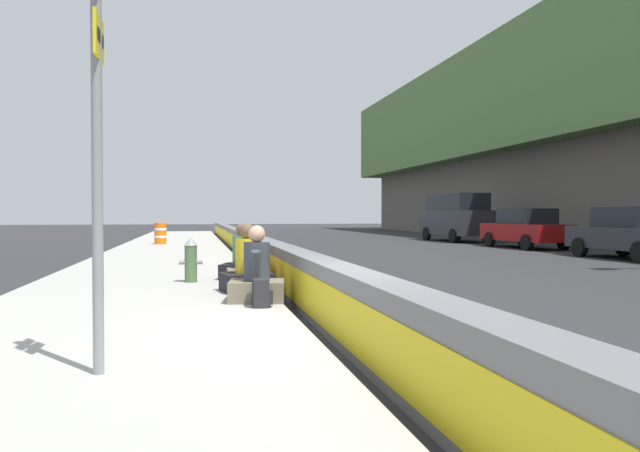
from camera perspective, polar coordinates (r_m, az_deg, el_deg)
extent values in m
plane|color=#2B2B2D|center=(6.96, 2.65, -11.09)|extent=(160.00, 160.00, 0.00)
cube|color=#A8A59E|center=(6.78, -19.98, -10.88)|extent=(80.00, 4.40, 0.14)
cube|color=slate|center=(6.88, 2.65, -7.63)|extent=(76.00, 0.44, 0.85)
cube|color=gold|center=(6.83, 0.80, -8.05)|extent=(74.48, 0.01, 0.54)
cylinder|color=gray|center=(5.22, -20.92, 6.18)|extent=(0.09, 0.09, 3.60)
cube|color=yellow|center=(5.40, -20.79, 16.82)|extent=(0.44, 0.02, 0.36)
cube|color=black|center=(5.39, -20.63, 16.83)|extent=(0.30, 0.01, 0.10)
cylinder|color=#47663D|center=(11.77, -12.49, -3.62)|extent=(0.24, 0.24, 0.72)
cone|color=gray|center=(11.74, -12.50, -1.48)|extent=(0.26, 0.26, 0.16)
cylinder|color=gray|center=(11.76, -11.67, -3.44)|extent=(0.10, 0.12, 0.10)
cylinder|color=gray|center=(11.77, -13.32, -3.45)|extent=(0.10, 0.12, 0.10)
cube|color=#706651|center=(9.08, -6.18, -6.30)|extent=(0.83, 0.94, 0.31)
cylinder|color=#333842|center=(9.04, -6.19, -3.46)|extent=(0.40, 0.40, 0.59)
sphere|color=tan|center=(9.01, -6.20, -0.76)|extent=(0.26, 0.26, 0.26)
cylinder|color=#333842|center=(9.26, -6.11, -3.71)|extent=(0.32, 0.19, 0.52)
cylinder|color=#333842|center=(8.82, -6.27, -3.96)|extent=(0.32, 0.19, 0.52)
cube|color=black|center=(10.23, -7.13, -5.46)|extent=(0.85, 0.95, 0.32)
cylinder|color=gold|center=(10.19, -7.14, -2.91)|extent=(0.40, 0.40, 0.60)
sphere|color=brown|center=(10.17, -7.14, -0.50)|extent=(0.26, 0.26, 0.26)
cylinder|color=gold|center=(10.41, -7.45, -3.15)|extent=(0.33, 0.19, 0.52)
cylinder|color=gold|center=(9.98, -6.81, -3.34)|extent=(0.33, 0.19, 0.52)
cube|color=#706651|center=(11.31, -7.03, -4.89)|extent=(0.66, 0.78, 0.29)
cylinder|color=#AD3D33|center=(11.27, -7.04, -2.76)|extent=(0.37, 0.37, 0.55)
sphere|color=brown|center=(11.25, -7.04, -0.75)|extent=(0.24, 0.24, 0.24)
cylinder|color=#AD3D33|center=(11.48, -7.13, -2.97)|extent=(0.28, 0.13, 0.48)
cylinder|color=#AD3D33|center=(11.07, -6.95, -3.12)|extent=(0.28, 0.13, 0.48)
cube|color=black|center=(12.21, -7.61, -4.40)|extent=(0.93, 1.01, 0.31)
cylinder|color=#4C8951|center=(12.18, -7.61, -2.31)|extent=(0.39, 0.39, 0.58)
sphere|color=brown|center=(12.16, -7.62, -0.34)|extent=(0.26, 0.26, 0.26)
cylinder|color=#4C8951|center=(12.39, -7.36, -2.52)|extent=(0.33, 0.23, 0.51)
cylinder|color=#4C8951|center=(11.97, -7.88, -2.65)|extent=(0.33, 0.23, 0.51)
cube|color=#232328|center=(8.50, -5.83, -6.53)|extent=(0.32, 0.22, 0.40)
cube|color=#232328|center=(8.52, -4.89, -6.91)|extent=(0.22, 0.06, 0.20)
cylinder|color=orange|center=(26.90, -15.31, -0.70)|extent=(0.52, 0.52, 0.95)
cylinder|color=white|center=(26.90, -15.31, -0.30)|extent=(0.54, 0.54, 0.10)
cylinder|color=white|center=(26.91, -15.31, -1.01)|extent=(0.54, 0.54, 0.10)
cube|color=#28282D|center=(21.54, 28.11, -1.06)|extent=(4.53, 1.87, 0.72)
cube|color=black|center=(21.45, 28.30, 0.77)|extent=(2.23, 1.65, 0.66)
cylinder|color=black|center=(22.18, 24.01, -1.89)|extent=(0.66, 0.23, 0.66)
cylinder|color=black|center=(23.22, 27.49, -1.79)|extent=(0.66, 0.23, 0.66)
cube|color=maroon|center=(26.77, 19.38, -0.58)|extent=(4.56, 1.95, 0.72)
cube|color=black|center=(26.67, 19.51, 0.90)|extent=(2.25, 1.69, 0.66)
cylinder|color=black|center=(27.54, 16.22, -1.26)|extent=(0.67, 0.24, 0.66)
cylinder|color=black|center=(28.46, 19.23, -1.20)|extent=(0.67, 0.24, 0.66)
cylinder|color=black|center=(25.10, 19.55, -1.51)|extent=(0.67, 0.24, 0.66)
cylinder|color=black|center=(26.10, 22.71, -1.44)|extent=(0.67, 0.24, 0.66)
cube|color=#28282D|center=(32.45, 13.09, 0.32)|extent=(5.16, 2.13, 1.30)
cube|color=black|center=(32.36, 13.18, 2.26)|extent=(4.16, 1.90, 0.90)
cylinder|color=black|center=(33.52, 10.38, -0.75)|extent=(0.73, 0.24, 0.72)
cylinder|color=black|center=(34.34, 13.24, -0.72)|extent=(0.73, 0.24, 0.72)
cylinder|color=black|center=(30.58, 12.91, -0.95)|extent=(0.73, 0.24, 0.72)
cylinder|color=black|center=(31.48, 15.96, -0.90)|extent=(0.73, 0.24, 0.72)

